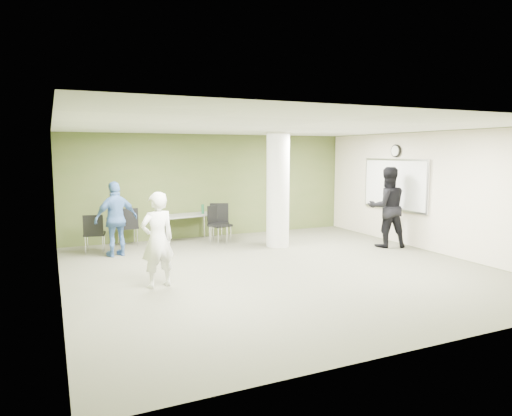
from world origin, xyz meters
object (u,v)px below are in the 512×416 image
folding_table (187,216)px  woman_white (157,240)px  chair_back_left (94,231)px  man_blue (116,219)px  man_black (387,207)px

folding_table → woman_white: bearing=-122.4°
chair_back_left → man_blue: bearing=144.6°
woman_white → man_blue: 2.77m
folding_table → chair_back_left: 2.41m
chair_back_left → man_black: size_ratio=0.46×
chair_back_left → woman_white: bearing=114.6°
woman_white → man_black: bearing=177.5°
woman_white → chair_back_left: bearing=-89.4°
folding_table → man_blue: size_ratio=0.93×
folding_table → woman_white: (-1.58, -3.77, 0.18)m
chair_back_left → woman_white: 3.32m
folding_table → man_black: man_black is taller
chair_back_left → man_blue: size_ratio=0.54×
man_black → man_blue: bearing=2.7°
folding_table → woman_white: size_ratio=0.94×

